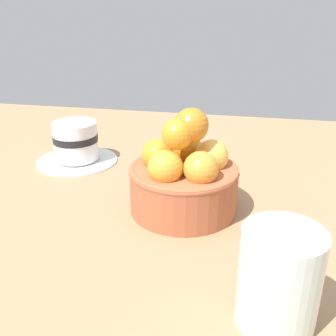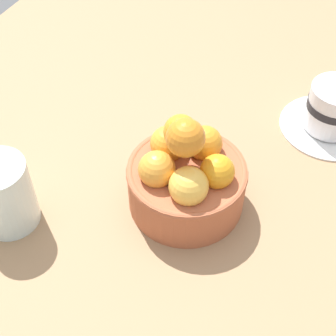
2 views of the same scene
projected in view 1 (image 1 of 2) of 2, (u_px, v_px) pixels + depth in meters
ground_plane at (183, 218)px, 57.15cm from camera, size 130.52×103.20×3.04cm
terracotta_bowl at (184, 177)px, 54.51cm from camera, size 15.23×15.23×14.87cm
coffee_cup at (76, 144)px, 72.06cm from camera, size 14.71×14.71×7.50cm
water_glass at (279, 278)px, 35.03cm from camera, size 7.37×7.37×9.60cm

